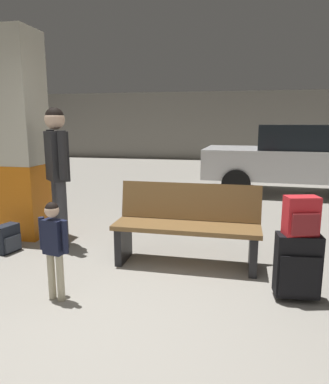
# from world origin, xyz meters

# --- Properties ---
(ground_plane) EXTENTS (18.00, 18.00, 0.10)m
(ground_plane) POSITION_xyz_m (0.00, 4.00, -0.05)
(ground_plane) COLOR gray
(garage_back_wall) EXTENTS (18.00, 0.12, 2.80)m
(garage_back_wall) POSITION_xyz_m (0.00, 12.86, 1.40)
(garage_back_wall) COLOR gray
(garage_back_wall) RESTS_ON ground_plane
(structural_pillar) EXTENTS (0.57, 0.57, 2.74)m
(structural_pillar) POSITION_xyz_m (-1.91, 2.07, 1.36)
(structural_pillar) COLOR orange
(structural_pillar) RESTS_ON ground_plane
(bench) EXTENTS (1.60, 0.54, 0.89)m
(bench) POSITION_xyz_m (0.44, 1.51, 0.44)
(bench) COLOR brown
(bench) RESTS_ON ground_plane
(suitcase) EXTENTS (0.40, 0.26, 0.60)m
(suitcase) POSITION_xyz_m (1.52, 0.88, 0.32)
(suitcase) COLOR black
(suitcase) RESTS_ON ground_plane
(backpack_bright) EXTENTS (0.31, 0.25, 0.34)m
(backpack_bright) POSITION_xyz_m (1.52, 0.88, 0.77)
(backpack_bright) COLOR red
(backpack_bright) RESTS_ON suitcase
(child) EXTENTS (0.30, 0.20, 0.90)m
(child) POSITION_xyz_m (-0.57, 0.44, 0.55)
(child) COLOR beige
(child) RESTS_ON ground_plane
(adult) EXTENTS (0.44, 0.46, 1.74)m
(adult) POSITION_xyz_m (-1.22, 1.76, 1.08)
(adult) COLOR #38383D
(adult) RESTS_ON ground_plane
(backpack_dark_floor) EXTENTS (0.24, 0.31, 0.34)m
(backpack_dark_floor) POSITION_xyz_m (-1.75, 1.41, 0.17)
(backpack_dark_floor) COLOR #1E232D
(backpack_dark_floor) RESTS_ON ground_plane
(parked_car_near) EXTENTS (4.18, 1.95, 1.51)m
(parked_car_near) POSITION_xyz_m (2.31, 5.98, 0.81)
(parked_car_near) COLOR silver
(parked_car_near) RESTS_ON ground_plane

